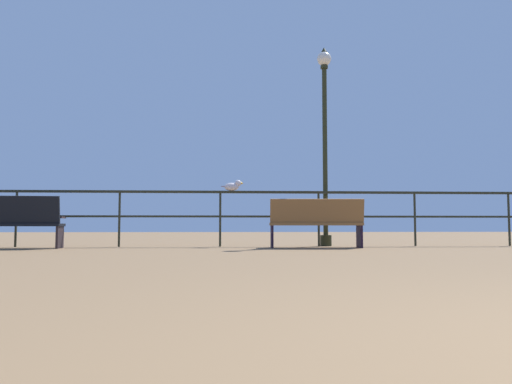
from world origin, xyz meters
The scene contains 5 objects.
pier_railing centered at (0.00, 8.95, 0.81)m, with size 19.71×0.05×1.10m.
bench_far_left centered at (-5.59, 8.25, 0.51)m, with size 1.56×0.71×0.94m.
bench_near_left centered at (-0.18, 8.25, 0.51)m, with size 1.74×0.67×0.90m.
lamppost_center centered at (0.17, 9.11, 2.40)m, with size 0.29×0.29×4.12m.
seagull_on_rail centered at (-1.72, 8.95, 1.20)m, with size 0.45×0.21×0.22m.
Camera 1 is at (-1.83, -0.80, 0.42)m, focal length 34.51 mm.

